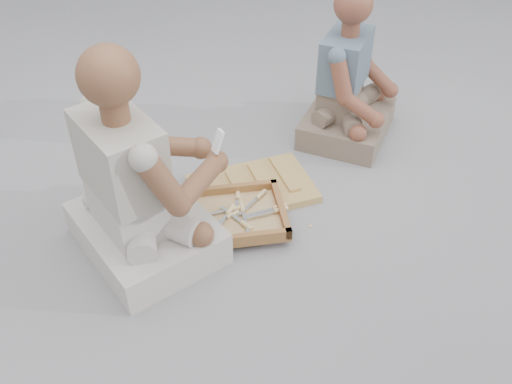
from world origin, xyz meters
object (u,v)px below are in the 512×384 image
tool_tray (234,216)px  companion (349,89)px  carved_panel (252,188)px  craftsman (138,189)px

tool_tray → companion: bearing=23.7°
carved_panel → craftsman: 0.70m
companion → carved_panel: bearing=-21.7°
craftsman → companion: 1.39m
carved_panel → tool_tray: bearing=-137.0°
tool_tray → craftsman: (-0.41, 0.06, 0.28)m
tool_tray → carved_panel: bearing=43.0°
craftsman → companion: bearing=96.1°
craftsman → tool_tray: bearing=72.9°
carved_panel → tool_tray: 0.28m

